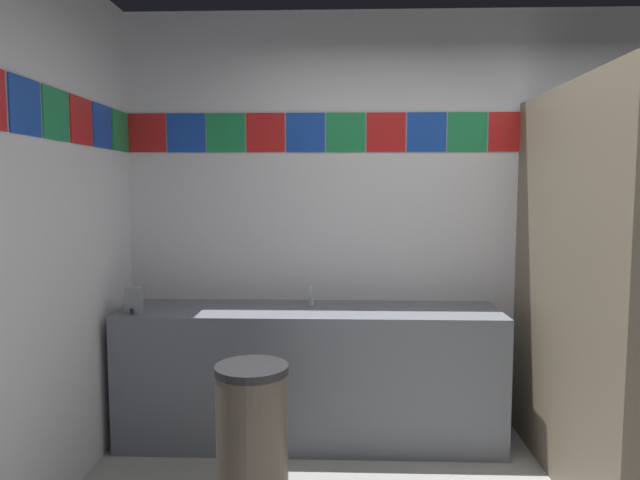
{
  "coord_description": "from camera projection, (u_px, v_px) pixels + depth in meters",
  "views": [
    {
      "loc": [
        -0.69,
        -2.1,
        1.57
      ],
      "look_at": [
        -0.8,
        1.04,
        1.29
      ],
      "focal_mm": 32.05,
      "sensor_mm": 36.0,
      "label": 1
    }
  ],
  "objects": [
    {
      "name": "wall_back",
      "position": [
        444.0,
        221.0,
        3.76
      ],
      "size": [
        4.16,
        0.09,
        2.71
      ],
      "color": "silver",
      "rests_on": "ground_plane"
    },
    {
      "name": "faucet_center",
      "position": [
        311.0,
        298.0,
        3.61
      ],
      "size": [
        0.04,
        0.1,
        0.14
      ],
      "color": "silver",
      "rests_on": "vanity_counter"
    },
    {
      "name": "soap_dispenser",
      "position": [
        134.0,
        300.0,
        3.39
      ],
      "size": [
        0.09,
        0.09,
        0.16
      ],
      "color": "gray",
      "rests_on": "vanity_counter"
    },
    {
      "name": "vanity_counter",
      "position": [
        310.0,
        374.0,
        3.56
      ],
      "size": [
        2.33,
        0.55,
        0.83
      ],
      "color": "slate",
      "rests_on": "ground_plane"
    },
    {
      "name": "toilet",
      "position": [
        627.0,
        403.0,
        3.39
      ],
      "size": [
        0.39,
        0.49,
        0.74
      ],
      "color": "white",
      "rests_on": "ground_plane"
    },
    {
      "name": "trash_bin",
      "position": [
        252.0,
        435.0,
        2.83
      ],
      "size": [
        0.36,
        0.36,
        0.71
      ],
      "color": "brown",
      "rests_on": "ground_plane"
    },
    {
      "name": "stall_divider",
      "position": [
        616.0,
        297.0,
        2.74
      ],
      "size": [
        0.92,
        1.47,
        2.11
      ],
      "color": "#726651",
      "rests_on": "ground_plane"
    }
  ]
}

